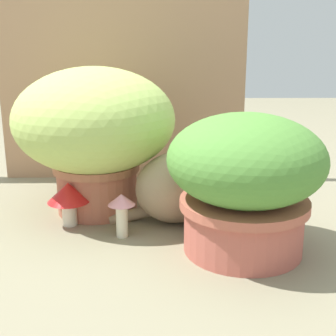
{
  "coord_description": "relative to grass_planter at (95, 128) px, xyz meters",
  "views": [
    {
      "loc": [
        0.13,
        -1.29,
        0.55
      ],
      "look_at": [
        0.14,
        0.02,
        0.18
      ],
      "focal_mm": 49.99,
      "sensor_mm": 36.0,
      "label": 1
    }
  ],
  "objects": [
    {
      "name": "leafy_planter",
      "position": [
        0.42,
        -0.3,
        -0.07
      ],
      "size": [
        0.4,
        0.4,
        0.37
      ],
      "color": "#BB5D4F",
      "rests_on": "ground"
    },
    {
      "name": "ground_plane",
      "position": [
        0.08,
        -0.15,
        -0.27
      ],
      "size": [
        6.0,
        6.0,
        0.0
      ],
      "primitive_type": "plane",
      "color": "gray"
    },
    {
      "name": "cat",
      "position": [
        0.27,
        -0.09,
        -0.15
      ],
      "size": [
        0.39,
        0.23,
        0.32
      ],
      "color": "tan",
      "rests_on": "ground"
    },
    {
      "name": "mushroom_ornament_pink",
      "position": [
        0.1,
        -0.21,
        -0.18
      ],
      "size": [
        0.08,
        0.08,
        0.13
      ],
      "color": "beige",
      "rests_on": "ground"
    },
    {
      "name": "grass_planter",
      "position": [
        0.0,
        0.0,
        0.0
      ],
      "size": [
        0.5,
        0.5,
        0.46
      ],
      "color": "#AD6049",
      "rests_on": "ground"
    },
    {
      "name": "cardboard_backdrop",
      "position": [
        0.06,
        0.38,
        0.1
      ],
      "size": [
        0.94,
        0.03,
        0.74
      ],
      "primitive_type": "cube",
      "color": "tan",
      "rests_on": "ground"
    },
    {
      "name": "mushroom_ornament_red",
      "position": [
        -0.07,
        -0.12,
        -0.18
      ],
      "size": [
        0.13,
        0.13,
        0.13
      ],
      "color": "beige",
      "rests_on": "ground"
    }
  ]
}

